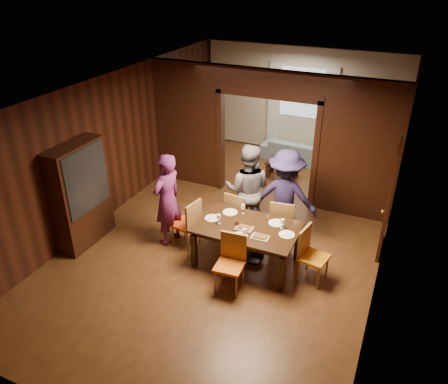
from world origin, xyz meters
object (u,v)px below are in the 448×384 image
at_px(chair_left, 186,222).
at_px(chair_near, 229,265).
at_px(sofa, 299,151).
at_px(person_navy, 285,197).
at_px(chair_right, 314,256).
at_px(coffee_table, 282,169).
at_px(person_grey, 248,190).
at_px(chair_far_r, 282,221).
at_px(hutch, 81,195).
at_px(chair_far_l, 239,213).
at_px(person_purple, 167,200).
at_px(dining_table, 247,244).

relative_size(chair_left, chair_near, 1.00).
height_order(sofa, chair_left, chair_left).
xyz_separation_m(person_navy, chair_right, (0.83, -0.98, -0.45)).
bearing_deg(coffee_table, chair_right, -65.29).
bearing_deg(person_grey, sofa, -101.70).
relative_size(person_grey, chair_far_r, 1.92).
distance_m(person_grey, person_navy, 0.74).
bearing_deg(hutch, chair_left, 20.08).
height_order(chair_far_l, hutch, hutch).
height_order(person_purple, chair_left, person_purple).
xyz_separation_m(coffee_table, chair_near, (0.48, -4.42, 0.28)).
bearing_deg(person_navy, coffee_table, -77.97).
height_order(person_navy, chair_left, person_navy).
xyz_separation_m(dining_table, hutch, (-3.07, -0.61, 0.62)).
height_order(dining_table, chair_far_r, chair_far_r).
bearing_deg(person_navy, chair_left, 24.24).
height_order(person_purple, chair_near, person_purple).
height_order(sofa, dining_table, dining_table).
relative_size(chair_left, hutch, 0.48).
xyz_separation_m(person_purple, sofa, (1.24, 4.72, -0.62)).
bearing_deg(person_navy, chair_right, 124.85).
xyz_separation_m(coffee_table, chair_right, (1.67, -3.63, 0.28)).
bearing_deg(sofa, person_grey, 94.59).
distance_m(chair_right, chair_far_l, 1.83).
distance_m(dining_table, chair_near, 0.78).
distance_m(person_navy, chair_far_l, 0.96).
relative_size(person_purple, chair_far_l, 1.87).
relative_size(person_purple, sofa, 0.93).
relative_size(person_purple, hutch, 0.91).
xyz_separation_m(chair_far_l, chair_far_r, (0.85, 0.08, 0.00)).
bearing_deg(sofa, coffee_table, 88.80).
xyz_separation_m(person_purple, chair_right, (2.80, -0.01, -0.42)).
distance_m(person_navy, chair_left, 1.92).
relative_size(sofa, chair_left, 2.02).
relative_size(person_navy, dining_table, 1.06).
xyz_separation_m(person_purple, chair_left, (0.35, 0.04, -0.42)).
distance_m(person_grey, dining_table, 1.17).
bearing_deg(chair_far_l, chair_near, 113.80).
distance_m(coffee_table, chair_right, 4.01).
height_order(chair_right, hutch, hutch).
relative_size(coffee_table, chair_left, 0.82).
bearing_deg(hutch, person_navy, 24.85).
distance_m(person_navy, chair_near, 1.85).
height_order(dining_table, chair_right, chair_right).
distance_m(dining_table, coffee_table, 3.68).
relative_size(dining_table, chair_near, 1.82).
distance_m(person_navy, hutch, 3.79).
distance_m(person_navy, chair_far_r, 0.47).
relative_size(dining_table, chair_left, 1.82).
relative_size(chair_right, chair_near, 1.00).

